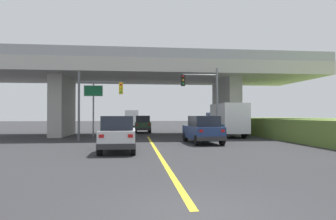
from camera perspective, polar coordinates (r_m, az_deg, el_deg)
The scene contains 11 objects.
ground at distance 31.76m, azimuth -4.01°, elevation -4.72°, with size 160.00×160.00×0.00m, color #2B2B2D.
overpass_bridge at distance 31.92m, azimuth -4.00°, elevation 5.89°, with size 34.59×10.99×7.98m.
lane_divider_stripe at distance 17.93m, azimuth -2.21°, elevation -7.58°, with size 0.20×22.74×0.01m, color yellow.
suv_lead at distance 17.32m, azimuth -9.35°, elevation -4.46°, with size 1.96×4.27×2.02m.
suv_crossing at distance 22.42m, azimuth 6.57°, elevation -3.67°, with size 2.32×4.66×2.02m.
box_truck at distance 29.81m, azimuth 10.94°, elevation -1.77°, with size 2.33×7.10×3.15m.
sedan_oncoming at distance 36.41m, azimuth -4.79°, elevation -2.66°, with size 1.88×4.38×2.02m.
traffic_signal_nearside at distance 26.07m, azimuth 7.07°, elevation 3.08°, with size 3.21×0.36×6.12m.
traffic_signal_farside at distance 25.38m, azimuth -13.69°, elevation 2.31°, with size 3.61×0.36×5.58m.
highway_sign at distance 28.67m, azimuth -13.85°, elevation 2.27°, with size 1.71×0.17×4.97m.
semi_truck_distant at distance 56.37m, azimuth -6.81°, elevation -1.50°, with size 2.33×7.31×2.94m.
Camera 1 is at (-1.28, -6.40, 2.06)m, focal length 32.45 mm.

